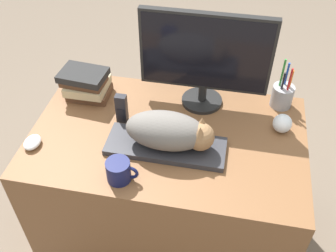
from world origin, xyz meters
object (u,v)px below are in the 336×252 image
object	(u,v)px
monitor	(205,56)
keyboard	(166,146)
cat	(171,131)
pen_cup	(282,95)
baseball	(282,123)
phone	(122,109)
coffee_mug	(119,171)
computer_mouse	(32,142)
book_stack	(86,84)

from	to	relation	value
monitor	keyboard	bearing A→B (deg)	-108.01
keyboard	cat	bearing A→B (deg)	0.00
monitor	pen_cup	distance (m)	0.39
baseball	phone	world-z (taller)	phone
keyboard	phone	xyz separation A→B (m)	(-0.21, 0.12, 0.05)
coffee_mug	phone	distance (m)	0.32
baseball	cat	bearing A→B (deg)	-155.54
monitor	coffee_mug	bearing A→B (deg)	-115.55
coffee_mug	pen_cup	size ratio (longest dim) A/B	0.51
cat	phone	world-z (taller)	cat
computer_mouse	pen_cup	world-z (taller)	pen_cup
cat	baseball	distance (m)	0.47
keyboard	monitor	xyz separation A→B (m)	(0.10, 0.31, 0.23)
cat	phone	size ratio (longest dim) A/B	2.56
pen_cup	book_stack	world-z (taller)	pen_cup
cat	keyboard	bearing A→B (deg)	180.00
computer_mouse	pen_cup	xyz separation A→B (m)	(0.96, 0.44, 0.04)
keyboard	baseball	size ratio (longest dim) A/B	6.02
coffee_mug	book_stack	size ratio (longest dim) A/B	0.57
monitor	book_stack	bearing A→B (deg)	-173.83
monitor	phone	xyz separation A→B (m)	(-0.31, -0.18, -0.18)
monitor	pen_cup	bearing A→B (deg)	8.10
cat	computer_mouse	distance (m)	0.55
pen_cup	keyboard	bearing A→B (deg)	-141.02
keyboard	book_stack	size ratio (longest dim) A/B	2.23
monitor	coffee_mug	size ratio (longest dim) A/B	4.53
phone	pen_cup	bearing A→B (deg)	19.65
coffee_mug	baseball	world-z (taller)	coffee_mug
pen_cup	baseball	world-z (taller)	pen_cup
pen_cup	book_stack	distance (m)	0.86
coffee_mug	pen_cup	world-z (taller)	pen_cup
coffee_mug	book_stack	bearing A→B (deg)	122.38
coffee_mug	computer_mouse	bearing A→B (deg)	165.86
computer_mouse	pen_cup	bearing A→B (deg)	24.68
baseball	book_stack	size ratio (longest dim) A/B	0.37
cat	pen_cup	xyz separation A→B (m)	(0.42, 0.36, -0.04)
keyboard	book_stack	bearing A→B (deg)	148.18
keyboard	pen_cup	distance (m)	0.57
cat	coffee_mug	world-z (taller)	cat
monitor	pen_cup	world-z (taller)	monitor
coffee_mug	phone	size ratio (longest dim) A/B	0.89
cat	coffee_mug	size ratio (longest dim) A/B	2.86
baseball	phone	xyz separation A→B (m)	(-0.65, -0.07, 0.03)
computer_mouse	book_stack	distance (m)	0.36
keyboard	phone	size ratio (longest dim) A/B	3.52
coffee_mug	baseball	size ratio (longest dim) A/B	1.53
book_stack	phone	bearing A→B (deg)	-33.06
keyboard	cat	world-z (taller)	cat
monitor	book_stack	size ratio (longest dim) A/B	2.58
coffee_mug	phone	bearing A→B (deg)	104.15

